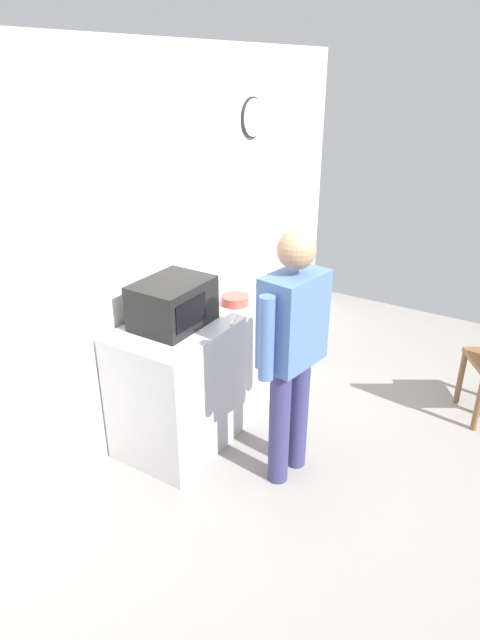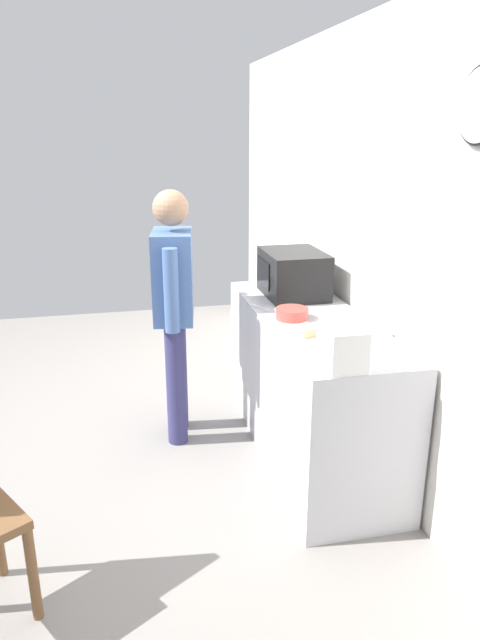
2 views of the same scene
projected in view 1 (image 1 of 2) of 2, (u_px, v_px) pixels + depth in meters
The scene contains 10 objects.
ground_plane at pixel (352, 487), 3.46m from camera, with size 6.00×6.00×0.00m, color gray.
back_wall at pixel (147, 250), 3.68m from camera, with size 5.40×0.13×2.60m.
kitchen_counter at pixel (219, 357), 4.08m from camera, with size 1.80×0.62×0.91m, color #B7B7BC.
microwave at pixel (173, 303), 3.48m from camera, with size 0.50×0.39×0.30m.
sandwich_plate at pixel (263, 288), 4.08m from camera, with size 0.27×0.27×0.07m.
salad_bowl at pixel (235, 300), 3.83m from camera, with size 0.20×0.20×0.06m, color #C64C42.
toaster at pixel (286, 261), 4.39m from camera, with size 0.22×0.18×0.20m, color silver.
fork_utensil at pixel (218, 278), 4.30m from camera, with size 0.17×0.02×0.01m, color silver.
spoon_utensil at pixel (233, 320), 3.60m from camera, with size 0.17×0.02×0.01m, color silver.
person_standing at pixel (292, 343), 3.20m from camera, with size 0.58×0.30×1.64m.
Camera 1 is at (-2.65, -0.82, 2.44)m, focal length 30.45 mm.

